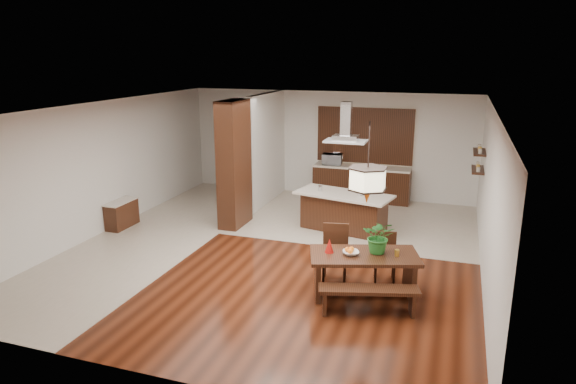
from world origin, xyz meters
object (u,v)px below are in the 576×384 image
(dining_table, at_px, (364,265))
(range_hood, at_px, (346,122))
(dining_chair_right, at_px, (385,258))
(microwave, at_px, (332,159))
(foliage_plant, at_px, (379,236))
(hallway_console, at_px, (122,214))
(kitchen_island, at_px, (344,211))
(dining_bench, at_px, (368,301))
(dining_chair_left, at_px, (335,254))
(fruit_bowl, at_px, (351,253))
(island_cup, at_px, (361,193))
(pendant_lantern, at_px, (368,163))

(dining_table, height_order, range_hood, range_hood)
(dining_chair_right, xyz_separation_m, microwave, (-2.18, 4.98, 0.66))
(foliage_plant, bearing_deg, range_hood, 112.73)
(hallway_console, distance_m, kitchen_island, 5.09)
(kitchen_island, bearing_deg, foliage_plant, -54.92)
(dining_bench, xyz_separation_m, kitchen_island, (-1.21, 3.66, 0.23))
(dining_bench, relative_size, dining_chair_left, 1.52)
(dining_chair_right, relative_size, fruit_bowl, 3.30)
(dining_table, height_order, dining_bench, dining_table)
(dining_chair_left, height_order, kitchen_island, dining_chair_left)
(dining_chair_left, height_order, island_cup, dining_chair_left)
(foliage_plant, relative_size, fruit_bowl, 2.18)
(range_hood, bearing_deg, hallway_console, -163.97)
(dining_chair_right, bearing_deg, microwave, 102.95)
(dining_chair_left, xyz_separation_m, island_cup, (-0.06, 2.62, 0.43))
(hallway_console, distance_m, dining_chair_right, 6.26)
(kitchen_island, relative_size, island_cup, 17.88)
(hallway_console, bearing_deg, foliage_plant, -14.03)
(hallway_console, distance_m, range_hood, 5.53)
(pendant_lantern, bearing_deg, dining_bench, -72.44)
(dining_chair_left, distance_m, fruit_bowl, 0.66)
(dining_bench, height_order, island_cup, island_cup)
(dining_chair_right, height_order, fruit_bowl, dining_chair_right)
(island_cup, bearing_deg, hallway_console, -165.70)
(dining_chair_left, bearing_deg, dining_bench, -62.49)
(foliage_plant, xyz_separation_m, island_cup, (-0.85, 2.88, -0.09))
(dining_chair_right, xyz_separation_m, pendant_lantern, (-0.26, -0.64, 1.81))
(microwave, bearing_deg, island_cup, -70.83)
(range_hood, bearing_deg, foliage_plant, -67.27)
(dining_bench, bearing_deg, pendant_lantern, 107.56)
(dining_chair_right, height_order, microwave, microwave)
(kitchen_island, relative_size, microwave, 4.29)
(dining_table, height_order, dining_chair_right, dining_chair_right)
(pendant_lantern, relative_size, island_cup, 10.28)
(dining_table, bearing_deg, island_cup, 101.98)
(island_cup, bearing_deg, pendant_lantern, -78.02)
(dining_bench, bearing_deg, dining_chair_right, 87.01)
(hallway_console, relative_size, microwave, 1.66)
(hallway_console, relative_size, dining_chair_left, 0.87)
(pendant_lantern, height_order, foliage_plant, pendant_lantern)
(dining_chair_left, bearing_deg, island_cup, 80.63)
(dining_table, bearing_deg, kitchen_island, 108.46)
(dining_chair_right, bearing_deg, island_cup, 100.00)
(hallway_console, bearing_deg, dining_bench, -20.32)
(hallway_console, xyz_separation_m, dining_chair_left, (5.34, -1.28, 0.19))
(hallway_console, relative_size, island_cup, 6.90)
(hallway_console, height_order, microwave, microwave)
(dining_bench, relative_size, pendant_lantern, 1.17)
(dining_table, xyz_separation_m, dining_chair_left, (-0.58, 0.38, -0.03))
(hallway_console, height_order, dining_chair_right, dining_chair_right)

